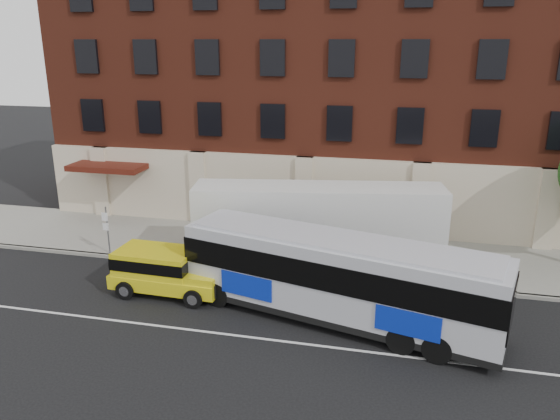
% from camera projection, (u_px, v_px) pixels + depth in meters
% --- Properties ---
extents(ground, '(120.00, 120.00, 0.00)m').
position_uv_depth(ground, '(240.00, 344.00, 18.59)').
color(ground, black).
rests_on(ground, ground).
extents(sidewalk, '(60.00, 6.00, 0.15)m').
position_uv_depth(sidewalk, '(293.00, 248.00, 26.93)').
color(sidewalk, gray).
rests_on(sidewalk, ground).
extents(kerb, '(60.00, 0.25, 0.15)m').
position_uv_depth(kerb, '(280.00, 272.00, 24.14)').
color(kerb, gray).
rests_on(kerb, ground).
extents(lane_line, '(60.00, 0.12, 0.01)m').
position_uv_depth(lane_line, '(244.00, 336.00, 19.05)').
color(lane_line, silver).
rests_on(lane_line, ground).
extents(building, '(30.00, 12.10, 15.00)m').
position_uv_depth(building, '(321.00, 83.00, 32.03)').
color(building, maroon).
rests_on(building, sidewalk).
extents(sign_pole, '(0.30, 0.20, 2.50)m').
position_uv_depth(sign_pole, '(107.00, 228.00, 25.70)').
color(sign_pole, slate).
rests_on(sign_pole, ground).
extents(city_bus, '(12.13, 5.40, 3.25)m').
position_uv_depth(city_bus, '(338.00, 276.00, 19.67)').
color(city_bus, '#B6B7C0').
rests_on(city_bus, ground).
extents(yellow_suv, '(4.91, 2.26, 1.86)m').
position_uv_depth(yellow_suv, '(163.00, 269.00, 22.08)').
color(yellow_suv, yellow).
rests_on(yellow_suv, ground).
extents(shipping_container, '(11.50, 4.21, 3.76)m').
position_uv_depth(shipping_container, '(318.00, 226.00, 24.71)').
color(shipping_container, black).
rests_on(shipping_container, ground).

